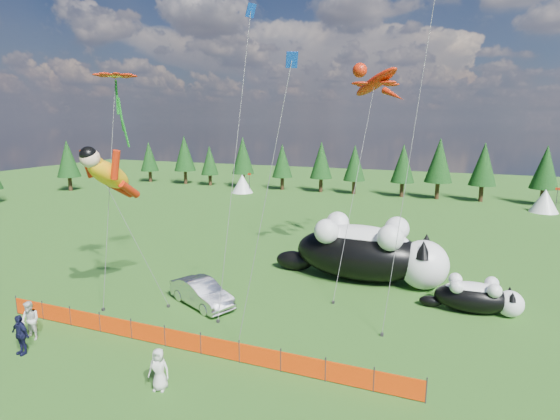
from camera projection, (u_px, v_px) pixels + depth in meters
name	position (u px, v px, depth m)	size (l,w,h in m)	color
ground	(215.00, 323.00, 23.51)	(160.00, 160.00, 0.00)	#0C380A
safety_fence	(183.00, 340.00, 20.68)	(22.06, 0.06, 1.10)	#262626
tree_line	(368.00, 168.00, 63.78)	(90.00, 4.00, 8.00)	black
festival_tents	(446.00, 195.00, 55.81)	(50.00, 3.20, 2.80)	white
cat_large	(367.00, 251.00, 29.54)	(11.99, 4.55, 4.33)	black
cat_small	(477.00, 296.00, 24.72)	(5.55, 2.15, 2.00)	black
car	(202.00, 293.00, 25.71)	(1.63, 4.67, 1.54)	silver
spectator_b	(30.00, 321.00, 21.61)	(0.96, 0.57, 1.98)	silver
spectator_c	(20.00, 334.00, 20.26)	(1.14, 0.58, 1.94)	black
spectator_e	(159.00, 369.00, 17.55)	(0.87, 0.57, 1.78)	silver
superhero_kite	(109.00, 175.00, 24.16)	(5.01, 4.56, 9.86)	#FFB20D
gecko_kite	(376.00, 82.00, 30.81)	(6.88, 11.80, 15.74)	red
flower_kite	(115.00, 78.00, 25.30)	(2.98, 4.49, 13.49)	red
diamond_kite_a	(249.00, 24.00, 25.47)	(0.86, 6.31, 18.16)	#0B3AAE
diamond_kite_c	(289.00, 74.00, 19.97)	(2.27, 3.10, 14.21)	#0B3AAE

